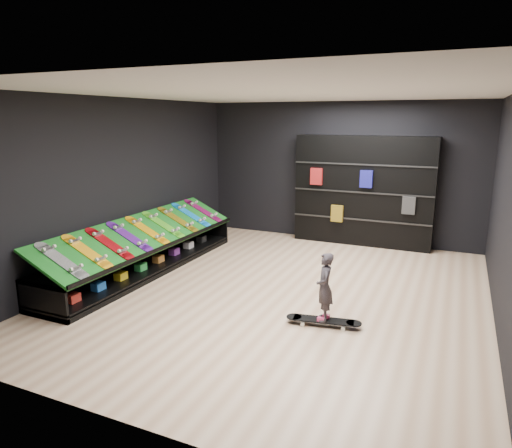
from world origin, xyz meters
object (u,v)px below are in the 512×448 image
at_px(display_rack, 146,257).
at_px(child, 324,300).
at_px(back_shelving, 363,191).
at_px(floor_skateboard, 323,322).

bearing_deg(display_rack, child, -14.08).
xyz_separation_m(back_shelving, floor_skateboard, (0.38, -4.20, -1.10)).
bearing_deg(back_shelving, child, -84.83).
relative_size(floor_skateboard, child, 1.81).
distance_m(floor_skateboard, child, 0.31).
bearing_deg(floor_skateboard, back_shelving, 85.37).
distance_m(back_shelving, floor_skateboard, 4.36).
distance_m(display_rack, back_shelving, 4.64).
relative_size(display_rack, floor_skateboard, 4.59).
xyz_separation_m(display_rack, child, (3.50, -0.88, 0.11)).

